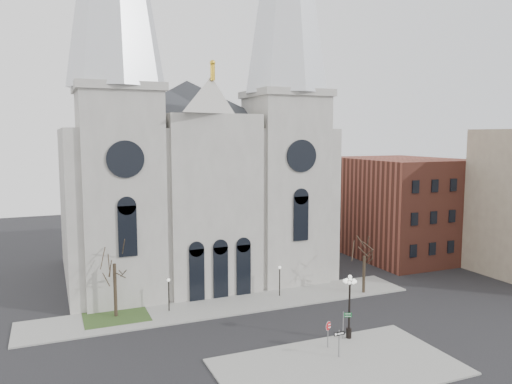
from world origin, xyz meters
name	(u,v)px	position (x,y,z in m)	size (l,w,h in m)	color
ground	(274,348)	(0.00, 0.00, 0.00)	(160.00, 160.00, 0.00)	black
sidewalk_near	(338,367)	(3.00, -5.00, 0.07)	(18.00, 10.00, 0.14)	gray
sidewalk_far	(228,305)	(0.00, 11.00, 0.07)	(40.00, 6.00, 0.14)	gray
grass_patch	(116,317)	(-11.00, 12.00, 0.09)	(6.00, 5.00, 0.18)	#344F21
cathedral	(194,125)	(0.00, 22.86, 18.48)	(33.00, 26.66, 54.00)	#99968F
bg_building_brick	(399,207)	(30.00, 22.00, 7.00)	(14.00, 18.00, 14.00)	brown
tree_left	(114,260)	(-11.00, 12.00, 5.58)	(3.20, 3.20, 7.50)	black
tree_right	(364,254)	(15.00, 9.00, 4.47)	(3.20, 3.20, 6.00)	black
ped_lamp_left	(169,289)	(-6.00, 11.50, 2.33)	(0.32, 0.32, 3.26)	black
ped_lamp_right	(280,276)	(6.00, 11.50, 2.33)	(0.32, 0.32, 3.26)	black
stop_sign	(328,328)	(3.99, -1.86, 1.74)	(0.80, 0.13, 2.21)	slate
globe_lamp	(350,299)	(6.62, -0.91, 3.60)	(1.30, 1.30, 5.50)	black
one_way_sign	(339,339)	(3.87, -3.71, 1.60)	(0.95, 0.09, 2.16)	slate
street_name_sign	(344,323)	(6.16, -0.88, 1.52)	(0.71, 0.33, 2.35)	slate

